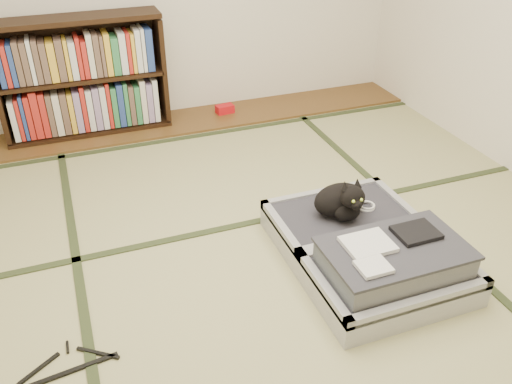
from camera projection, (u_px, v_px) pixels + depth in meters
name	position (u px, v px, depth m)	size (l,w,h in m)	color
floor	(270.00, 263.00, 2.99)	(4.50, 4.50, 0.00)	tan
wood_strip	(182.00, 122.00, 4.58)	(4.00, 0.50, 0.02)	brown
red_item	(225.00, 109.00, 4.70)	(0.15, 0.09, 0.07)	red
tatami_borders	(240.00, 216.00, 3.38)	(4.00, 4.50, 0.01)	#2D381E
bookcase	(83.00, 79.00, 4.19)	(1.27, 0.29, 0.92)	black
suitcase	(369.00, 251.00, 2.91)	(0.80, 1.07, 0.32)	#A5A6AA
cat	(343.00, 201.00, 3.05)	(0.36, 0.36, 0.29)	black
cable_coil	(366.00, 206.00, 3.18)	(0.11, 0.11, 0.03)	white
hanger	(69.00, 366.00, 2.38)	(0.43, 0.22, 0.01)	black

